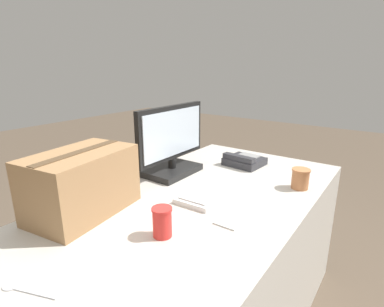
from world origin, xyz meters
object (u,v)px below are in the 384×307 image
keyboard (215,188)px  spoon (19,290)px  desk_phone (244,161)px  monitor (172,145)px  paper_cup_right (300,179)px  cardboard_box (82,183)px  paper_cup_left (162,222)px  sticky_note_pad (229,222)px

keyboard → spoon: 0.88m
keyboard → desk_phone: desk_phone is taller
monitor → paper_cup_right: bearing=-72.6°
cardboard_box → spoon: bearing=-147.3°
desk_phone → paper_cup_right: bearing=-107.8°
desk_phone → spoon: size_ratio=1.33×
paper_cup_left → desk_phone: bearing=7.5°
keyboard → cardboard_box: bearing=145.0°
paper_cup_right → paper_cup_left: bearing=159.7°
cardboard_box → sticky_note_pad: bearing=-63.0°
monitor → spoon: monitor is taller
paper_cup_left → monitor: bearing=36.1°
monitor → cardboard_box: 0.56m
monitor → cardboard_box: size_ratio=1.13×
monitor → desk_phone: 0.46m
paper_cup_right → sticky_note_pad: 0.51m
desk_phone → cardboard_box: size_ratio=0.50×
paper_cup_left → cardboard_box: size_ratio=0.24×
paper_cup_left → paper_cup_right: 0.76m
desk_phone → paper_cup_left: bearing=-167.0°
paper_cup_left → cardboard_box: (-0.05, 0.38, 0.07)m
sticky_note_pad → keyboard: bearing=41.7°
paper_cup_left → paper_cup_right: size_ratio=1.10×
paper_cup_right → sticky_note_pad: (-0.49, 0.12, -0.05)m
keyboard → paper_cup_left: paper_cup_left is taller
paper_cup_left → spoon: size_ratio=0.64×
paper_cup_right → cardboard_box: 1.00m
monitor → paper_cup_right: size_ratio=5.13×
spoon → sticky_note_pad: bearing=-133.3°
sticky_note_pad → monitor: bearing=60.5°
monitor → desk_phone: size_ratio=2.26×
spoon → monitor: bearing=-95.4°
paper_cup_left → paper_cup_right: (0.71, -0.26, -0.00)m
desk_phone → paper_cup_left: size_ratio=2.07×
monitor → sticky_note_pad: 0.62m
keyboard → spoon: (-0.87, 0.08, -0.01)m
spoon → paper_cup_right: bearing=-129.0°
paper_cup_left → spoon: 0.45m
paper_cup_left → sticky_note_pad: (0.22, -0.15, -0.05)m
paper_cup_left → keyboard: bearing=7.3°
cardboard_box → sticky_note_pad: size_ratio=4.90×
keyboard → sticky_note_pad: (-0.23, -0.20, -0.01)m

